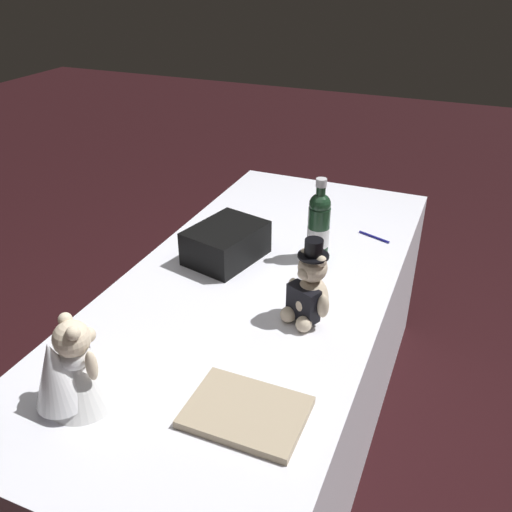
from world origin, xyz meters
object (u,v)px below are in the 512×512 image
(teddy_bear_groom, at_px, (309,291))
(gift_case_black, at_px, (226,243))
(teddy_bear_bride, at_px, (71,370))
(champagne_bottle, at_px, (319,226))
(signing_pen, at_px, (375,237))
(guestbook, at_px, (246,412))

(teddy_bear_groom, xyz_separation_m, gift_case_black, (-0.24, -0.39, -0.04))
(gift_case_black, bearing_deg, teddy_bear_groom, 57.98)
(teddy_bear_bride, xyz_separation_m, champagne_bottle, (-0.92, 0.33, 0.03))
(signing_pen, bearing_deg, gift_case_black, -52.07)
(teddy_bear_bride, relative_size, guestbook, 0.86)
(teddy_bear_bride, height_order, champagne_bottle, champagne_bottle)
(teddy_bear_groom, relative_size, teddy_bear_bride, 1.10)
(teddy_bear_bride, distance_m, signing_pen, 1.26)
(teddy_bear_groom, relative_size, gift_case_black, 0.85)
(gift_case_black, bearing_deg, guestbook, 28.98)
(teddy_bear_groom, height_order, teddy_bear_bride, teddy_bear_groom)
(champagne_bottle, bearing_deg, teddy_bear_bride, -19.83)
(teddy_bear_groom, height_order, champagne_bottle, champagne_bottle)
(signing_pen, xyz_separation_m, guestbook, (1.04, -0.09, 0.01))
(signing_pen, distance_m, gift_case_black, 0.59)
(signing_pen, distance_m, guestbook, 1.04)
(signing_pen, relative_size, gift_case_black, 0.43)
(champagne_bottle, distance_m, gift_case_black, 0.34)
(guestbook, bearing_deg, gift_case_black, -151.21)
(teddy_bear_groom, bearing_deg, gift_case_black, -122.02)
(signing_pen, height_order, gift_case_black, gift_case_black)
(teddy_bear_bride, bearing_deg, guestbook, 106.60)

